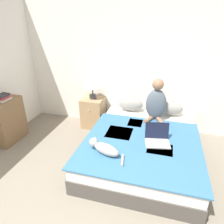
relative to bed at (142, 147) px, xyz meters
The scene contains 11 objects.
wall_back 1.59m from the bed, 108.66° to the left, with size 5.43×0.05×2.55m.
bed is the anchor object (origin of this frame).
pillow_near 1.04m from the bed, 112.21° to the left, with size 0.48×0.22×0.26m.
pillow_far 1.04m from the bed, 67.76° to the left, with size 0.48×0.22×0.26m.
person_sitting 0.85m from the bed, 78.91° to the left, with size 0.37×0.35×0.75m.
cat_tabby 0.80m from the bed, 128.14° to the right, with size 0.55×0.34×0.18m.
laptop_open 0.36m from the bed, 27.66° to the right, with size 0.40×0.37×0.26m.
nightstand 1.41m from the bed, 143.94° to the left, with size 0.43×0.45×0.62m.
table_lamp 1.59m from the bed, 143.83° to the left, with size 0.34×0.34×0.47m.
bookshelf 2.43m from the bed, behind, with size 0.28×0.61×0.80m.
book_stack_top 2.51m from the bed, behind, with size 0.19×0.24×0.11m.
Camera 1 is at (0.62, -0.73, 2.06)m, focal length 32.00 mm.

